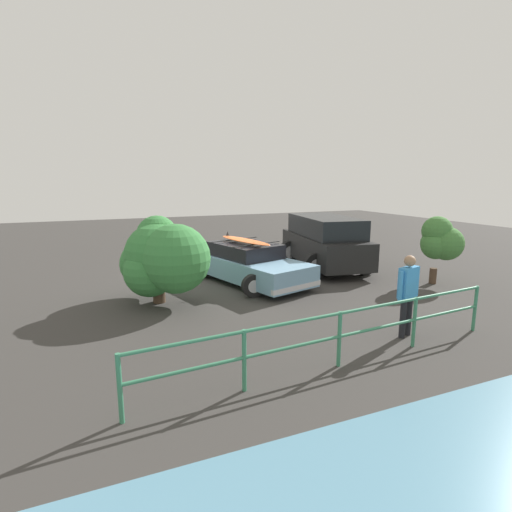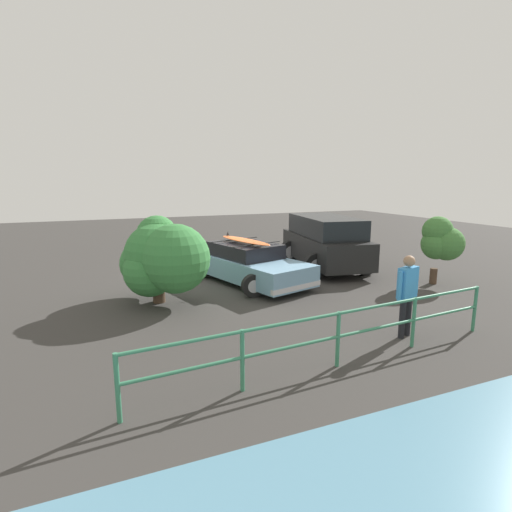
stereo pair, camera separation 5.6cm
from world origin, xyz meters
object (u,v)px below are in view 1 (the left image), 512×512
person_bystander (408,288)px  bush_near_left (160,258)px  sedan_car (248,263)px  bush_near_right (439,241)px  suv_car (325,242)px

person_bystander → bush_near_left: size_ratio=0.66×
sedan_car → person_bystander: 5.58m
bush_near_left → bush_near_right: bearing=170.7°
bush_near_left → bush_near_right: size_ratio=1.25×
sedan_car → bush_near_left: bearing=21.2°
suv_car → person_bystander: size_ratio=2.74×
sedan_car → suv_car: suv_car is taller
suv_car → bush_near_left: size_ratio=1.80×
person_bystander → bush_near_right: (-3.98, -2.93, 0.31)m
suv_car → bush_near_right: size_ratio=2.24×
suv_car → bush_near_right: bearing=122.2°
person_bystander → bush_near_left: 6.03m
person_bystander → suv_car: bearing=-107.4°
suv_car → person_bystander: suv_car is taller
sedan_car → suv_car: (-3.30, -0.78, 0.37)m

